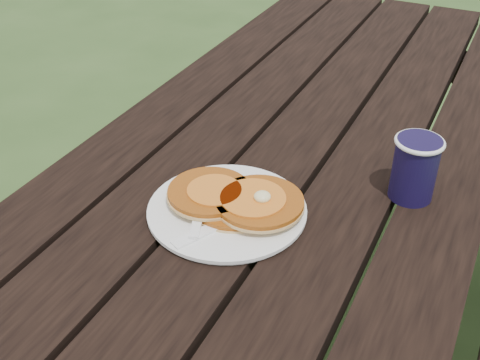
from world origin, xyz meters
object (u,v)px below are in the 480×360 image
at_px(picnic_table, 297,265).
at_px(coffee_cup, 415,165).
at_px(pancake_stack, 236,199).
at_px(plate, 227,211).

distance_m(picnic_table, coffee_cup, 0.53).
xyz_separation_m(picnic_table, pancake_stack, (-0.00, -0.32, 0.41)).
distance_m(picnic_table, pancake_stack, 0.52).
distance_m(pancake_stack, coffee_cup, 0.30).
height_order(plate, pancake_stack, pancake_stack).
distance_m(picnic_table, plate, 0.51).
relative_size(picnic_table, pancake_stack, 7.90).
bearing_deg(pancake_stack, coffee_cup, 34.40).
bearing_deg(coffee_cup, plate, -145.06).
bearing_deg(pancake_stack, picnic_table, 89.49).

